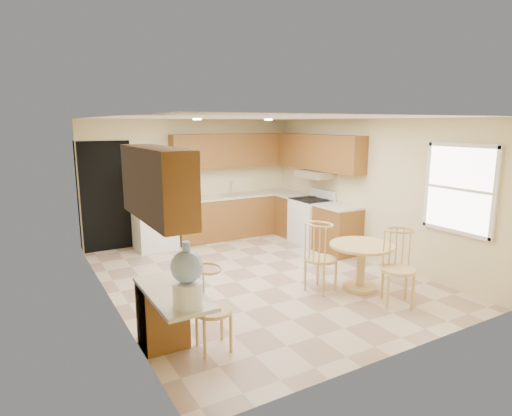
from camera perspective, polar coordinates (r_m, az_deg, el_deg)
floor at (r=6.94m, az=0.41°, el=-9.16°), size 5.50×5.50×0.00m
ceiling at (r=6.51m, az=0.44°, el=11.94°), size 4.50×5.50×0.02m
wall_back at (r=9.06m, az=-8.43°, el=3.71°), size 4.50×0.02×2.50m
wall_front at (r=4.52m, az=18.42°, el=-4.38°), size 4.50×0.02×2.50m
wall_left at (r=5.83m, az=-19.04°, el=-0.98°), size 0.02×5.50×2.50m
wall_right at (r=7.97m, az=14.52°, el=2.45°), size 0.02×5.50×2.50m
doorway at (r=8.60m, az=-19.26°, el=1.44°), size 0.90×0.02×2.10m
base_cab_back at (r=9.29m, az=-2.58°, el=-1.10°), size 2.75×0.60×0.87m
counter_back at (r=9.20m, az=-2.61°, el=1.67°), size 2.75×0.63×0.04m
base_cab_right_a at (r=9.34m, az=4.98°, el=-1.07°), size 0.60×0.59×0.87m
counter_right_a at (r=9.25m, az=5.03°, el=1.68°), size 0.63×0.59×0.04m
base_cab_right_b at (r=8.22m, az=10.79°, el=-2.93°), size 0.60×0.80×0.87m
counter_right_b at (r=8.12m, az=10.91°, el=0.18°), size 0.63×0.80×0.04m
upper_cab_back at (r=9.21m, az=-3.05°, el=7.68°), size 2.75×0.33×0.70m
upper_cab_right at (r=8.71m, az=8.32°, el=7.38°), size 0.33×2.42×0.70m
upper_cab_left at (r=4.23m, az=-13.10°, el=3.18°), size 0.33×1.40×0.70m
sink at (r=9.19m, az=-2.75°, el=1.79°), size 0.78×0.44×0.01m
range_hood at (r=8.67m, az=7.92°, el=4.51°), size 0.50×0.76×0.14m
desk_pedestal at (r=4.93m, az=-12.33°, el=-13.73°), size 0.48×0.42×0.72m
desk_top at (r=4.45m, az=-11.01°, el=-11.06°), size 0.50×1.20×0.04m
window at (r=6.74m, az=25.52°, el=2.30°), size 0.06×1.12×1.30m
can_light_a at (r=7.36m, az=-7.85°, el=11.65°), size 0.14×0.14×0.02m
can_light_b at (r=8.00m, az=1.67°, el=11.71°), size 0.14×0.14×0.02m
refrigerator at (r=8.49m, az=-13.44°, el=0.27°), size 0.75×0.73×1.70m
stove at (r=8.78m, az=7.37°, el=-1.68°), size 0.65×0.76×1.09m
dining_table at (r=6.50m, az=13.85°, el=-6.73°), size 0.93×0.93×0.69m
chair_table_a at (r=6.21m, az=9.24°, el=-5.81°), size 0.45×0.58×1.01m
chair_table_b at (r=6.00m, az=19.24°, el=-6.83°), size 0.45×0.53×1.02m
chair_desk at (r=4.63m, az=-5.31°, el=-12.50°), size 0.41×0.53×0.92m
water_crock at (r=3.97m, az=-9.15°, el=-9.14°), size 0.30×0.30×0.62m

